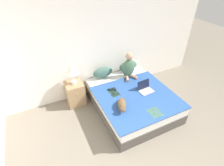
{
  "coord_description": "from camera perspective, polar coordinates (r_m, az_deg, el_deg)",
  "views": [
    {
      "loc": [
        -1.47,
        -0.62,
        3.04
      ],
      "look_at": [
        -0.15,
        2.12,
        0.85
      ],
      "focal_mm": 28.0,
      "sensor_mm": 36.0,
      "label": 1
    }
  ],
  "objects": [
    {
      "name": "bed",
      "position": [
        4.25,
        6.48,
        -5.58
      ],
      "size": [
        1.71,
        1.98,
        0.5
      ],
      "color": "#4C4742",
      "rests_on": "ground_plane"
    },
    {
      "name": "cat_tabby",
      "position": [
        3.6,
        3.26,
        -7.12
      ],
      "size": [
        0.33,
        0.46,
        0.19
      ],
      "rotation": [
        0.0,
        0.0,
        -2.0
      ],
      "color": "brown",
      "rests_on": "bed"
    },
    {
      "name": "pillow_far",
      "position": [
        4.78,
        5.24,
        5.51
      ],
      "size": [
        0.53,
        0.2,
        0.29
      ],
      "color": "#42665B",
      "rests_on": "bed"
    },
    {
      "name": "pillow_near",
      "position": [
        4.49,
        -3.01,
        3.44
      ],
      "size": [
        0.53,
        0.2,
        0.29
      ],
      "color": "#42665B",
      "rests_on": "bed"
    },
    {
      "name": "person_sitting",
      "position": [
        4.46,
        5.46,
        5.24
      ],
      "size": [
        0.36,
        0.34,
        0.67
      ],
      "color": "#476B4C",
      "rests_on": "bed"
    },
    {
      "name": "laptop_open",
      "position": [
        4.15,
        10.84,
        -1.89
      ],
      "size": [
        0.35,
        0.29,
        0.23
      ],
      "rotation": [
        0.0,
        0.0,
        0.07
      ],
      "color": "#B7B7BC",
      "rests_on": "bed"
    },
    {
      "name": "table_lamp",
      "position": [
        4.05,
        -12.92,
        4.2
      ],
      "size": [
        0.28,
        0.28,
        0.53
      ],
      "color": "beige",
      "rests_on": "nightstand"
    },
    {
      "name": "nightstand",
      "position": [
        4.43,
        -11.91,
        -3.35
      ],
      "size": [
        0.42,
        0.44,
        0.6
      ],
      "color": "tan",
      "rests_on": "ground_plane"
    },
    {
      "name": "wall_back",
      "position": [
        4.36,
        -3.93,
        11.81
      ],
      "size": [
        5.97,
        0.05,
        2.55
      ],
      "color": "white",
      "rests_on": "ground_plane"
    }
  ]
}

